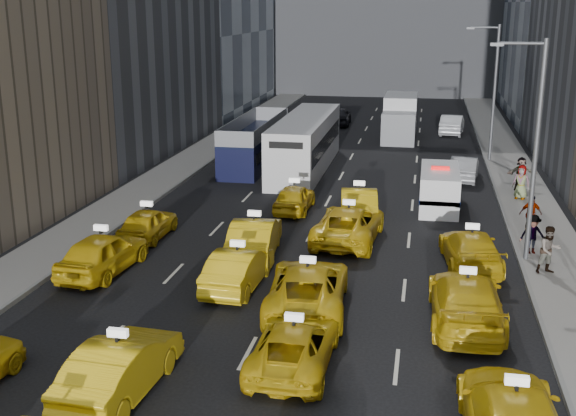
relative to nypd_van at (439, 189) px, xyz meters
name	(u,v)px	position (x,y,z in m)	size (l,w,h in m)	color
ground	(230,386)	(-5.84, -19.79, -0.98)	(160.00, 160.00, 0.00)	black
sidewalk_west	(174,171)	(-16.34, 5.21, -0.91)	(3.00, 90.00, 0.15)	gray
sidewalk_east	(519,186)	(4.66, 5.21, -0.91)	(3.00, 90.00, 0.15)	gray
curb_west	(196,172)	(-14.89, 5.21, -0.89)	(0.15, 90.00, 0.18)	slate
curb_east	(494,185)	(3.21, 5.21, -0.89)	(0.15, 90.00, 0.18)	slate
streetlight_near	(533,144)	(3.35, -7.79, 3.93)	(2.15, 0.22, 9.00)	#595B60
streetlight_far	(493,88)	(3.35, 12.21, 3.93)	(2.15, 0.22, 9.00)	#595B60
taxi_5	(120,367)	(-8.63, -20.75, -0.19)	(1.69, 4.85, 1.60)	gold
taxi_6	(294,345)	(-4.30, -18.32, -0.32)	(2.22, 4.81, 1.34)	gold
taxi_8	(103,253)	(-13.07, -12.23, -0.16)	(1.94, 4.83, 1.65)	gold
taxi_9	(238,268)	(-7.46, -12.69, -0.23)	(1.60, 4.59, 1.51)	gold
taxi_10	(308,287)	(-4.59, -14.14, -0.19)	(2.64, 5.73, 1.59)	gold
taxi_11	(466,300)	(0.74, -14.38, -0.15)	(2.34, 5.75, 1.67)	gold
taxi_12	(148,223)	(-12.97, -7.76, -0.28)	(1.67, 4.14, 1.41)	gold
taxi_13	(255,237)	(-7.66, -9.20, -0.15)	(1.76, 5.05, 1.67)	gold
taxi_14	(349,224)	(-4.01, -6.46, -0.19)	(2.64, 5.72, 1.59)	gold
taxi_15	(471,249)	(1.18, -8.77, -0.24)	(2.08, 5.12, 1.49)	gold
taxi_16	(294,198)	(-7.27, -2.11, -0.28)	(1.66, 4.13, 1.41)	gold
taxi_17	(359,204)	(-3.89, -2.98, -0.17)	(1.72, 4.94, 1.63)	gold
nypd_van	(439,189)	(0.00, 0.00, 0.00)	(2.07, 5.11, 2.18)	white
double_decker	(255,142)	(-11.86, 8.46, 0.52)	(3.63, 10.67, 3.04)	black
city_bus	(306,143)	(-8.34, 7.68, 0.70)	(2.86, 13.13, 3.39)	silver
box_truck	(400,118)	(-2.87, 20.01, 0.66)	(3.21, 7.52, 3.34)	silver
misc_car_0	(464,168)	(1.55, 6.59, -0.26)	(1.54, 4.41, 1.45)	#929499
misc_car_1	(287,122)	(-12.30, 21.94, -0.22)	(2.53, 5.48, 1.52)	black
misc_car_2	(402,120)	(-2.90, 24.60, -0.22)	(2.15, 5.29, 1.54)	gray
misc_car_3	(339,116)	(-8.36, 25.75, -0.19)	(1.88, 4.68, 1.59)	black
misc_car_4	(452,124)	(1.25, 22.89, -0.19)	(1.69, 4.85, 1.60)	#B6B9BF
pedestrian_1	(549,250)	(4.08, -9.34, 0.11)	(0.92, 0.50, 1.89)	gray
pedestrian_2	(533,234)	(3.77, -7.02, 0.00)	(1.08, 0.44, 1.67)	gray
pedestrian_3	(530,214)	(4.05, -4.04, 0.04)	(1.03, 0.47, 1.76)	gray
pedestrian_4	(521,182)	(4.33, 2.10, 0.08)	(0.90, 0.49, 1.84)	gray
pedestrian_5	(521,174)	(4.53, 4.06, 0.10)	(1.74, 0.50, 1.87)	gray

